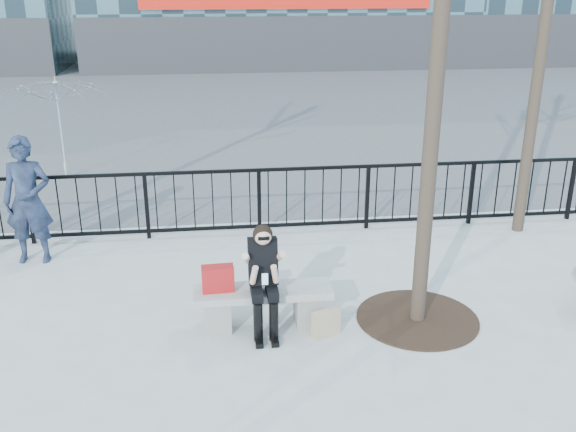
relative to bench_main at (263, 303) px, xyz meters
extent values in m
plane|color=#9A9A95|center=(0.00, 0.00, -0.30)|extent=(120.00, 120.00, 0.00)
cube|color=#474747|center=(0.00, 15.00, -0.30)|extent=(60.00, 23.00, 0.01)
cube|color=black|center=(0.00, 3.00, 0.78)|extent=(14.00, 0.05, 0.05)
cube|color=black|center=(0.00, 3.00, -0.18)|extent=(14.00, 0.05, 0.05)
cube|color=#2D2D30|center=(3.00, 21.96, 0.90)|extent=(18.00, 0.08, 2.40)
cylinder|color=black|center=(1.90, -0.10, 3.45)|extent=(0.18, 0.18, 7.50)
cylinder|color=black|center=(4.50, 2.60, 3.20)|extent=(0.18, 0.18, 7.00)
cylinder|color=black|center=(1.90, -0.10, -0.29)|extent=(1.50, 1.50, 0.02)
cube|color=slate|center=(-0.55, 0.00, -0.10)|extent=(0.32, 0.38, 0.40)
cube|color=slate|center=(0.55, 0.00, -0.10)|extent=(0.32, 0.38, 0.40)
cube|color=gray|center=(0.00, 0.00, 0.14)|extent=(1.65, 0.46, 0.09)
cube|color=#AB1516|center=(-0.53, 0.02, 0.34)|extent=(0.39, 0.20, 0.31)
cube|color=tan|center=(0.71, -0.33, -0.14)|extent=(0.36, 0.25, 0.32)
imported|color=black|center=(-3.20, 2.31, 0.64)|extent=(0.71, 0.48, 1.89)
imported|color=yellow|center=(-3.57, 6.54, 0.77)|extent=(2.73, 2.77, 2.13)
camera|label=1|loc=(-0.55, -6.84, 3.67)|focal=40.00mm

